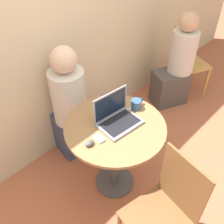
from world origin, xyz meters
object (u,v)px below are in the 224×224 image
object	(u,v)px
laptop	(117,117)
chair_empty	(165,211)
cell_phone	(99,138)
person_seated	(68,110)

from	to	relation	value
laptop	chair_empty	distance (m)	0.75
cell_phone	person_seated	distance (m)	0.72
chair_empty	person_seated	bearing A→B (deg)	81.66
laptop	cell_phone	distance (m)	0.23
laptop	chair_empty	bearing A→B (deg)	-107.47
laptop	chair_empty	xyz separation A→B (m)	(-0.20, -0.65, -0.33)
laptop	person_seated	size ratio (longest dim) A/B	0.29
cell_phone	person_seated	xyz separation A→B (m)	(0.20, 0.65, -0.24)
laptop	cell_phone	size ratio (longest dim) A/B	3.68
laptop	chair_empty	world-z (taller)	laptop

